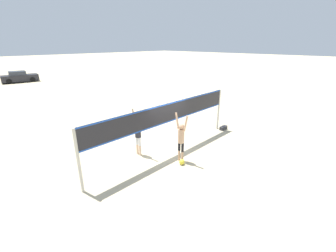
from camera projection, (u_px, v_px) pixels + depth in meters
The scene contains 7 objects.
ground_plane at pixel (168, 152), 11.19m from camera, with size 200.00×200.00×0.00m, color beige.
volleyball_net at pixel (168, 116), 10.54m from camera, with size 9.01×0.11×2.48m.
player_spiker at pixel (181, 137), 9.90m from camera, with size 0.28×0.72×2.25m.
player_blocker at pixel (138, 132), 10.49m from camera, with size 0.28×0.72×2.25m.
volleyball at pixel (182, 162), 9.96m from camera, with size 0.24×0.24×0.24m.
gear_bag at pixel (223, 128), 13.98m from camera, with size 0.55×0.24×0.22m.
parked_car_near at pixel (20, 77), 30.40m from camera, with size 4.56×2.39×1.47m.
Camera 1 is at (-7.19, -6.98, 5.12)m, focal length 24.00 mm.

